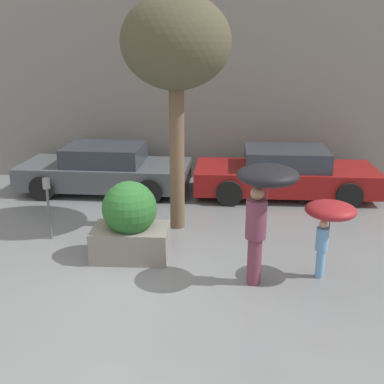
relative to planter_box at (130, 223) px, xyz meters
name	(u,v)px	position (x,y,z in m)	size (l,w,h in m)	color
ground_plane	(135,285)	(0.23, -1.02, -0.65)	(40.00, 40.00, 0.00)	slate
building_facade	(171,68)	(0.23, 5.48, 2.35)	(18.00, 0.30, 6.00)	gray
planter_box	(130,223)	(0.00, 0.00, 0.00)	(1.32, 0.95, 1.39)	gray
person_adult	(264,193)	(2.21, -0.87, 0.86)	(0.93, 0.93, 1.93)	brown
person_child	(329,215)	(3.26, -0.63, 0.43)	(0.80, 0.80, 1.29)	#669ED1
parked_car_near	(106,170)	(-1.33, 3.96, -0.09)	(4.31, 2.19, 1.19)	#4C5156
parked_car_far	(285,173)	(3.19, 3.82, -0.09)	(4.45, 2.11, 1.19)	maroon
street_tree	(176,46)	(0.71, 1.53, 2.95)	(2.07, 2.07, 4.55)	brown
parking_meter	(47,196)	(-1.70, 0.74, 0.24)	(0.14, 0.14, 1.22)	#595B60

